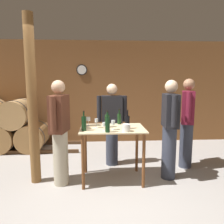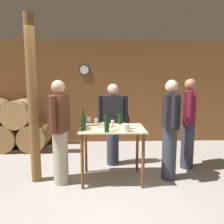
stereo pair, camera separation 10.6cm
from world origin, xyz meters
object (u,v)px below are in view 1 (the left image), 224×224
wine_glass_far_side (113,123)px  wine_bottle_right (119,118)px  wine_bottle_far_right (127,122)px  person_visitor_with_scarf (170,128)px  wine_bottle_center (107,121)px  wine_glass_near_left (88,119)px  wooden_post (32,101)px  person_visitor_near_door (112,123)px  wine_glass_near_center (96,121)px  wine_bottle_left (108,124)px  person_host (187,121)px  wine_glass_near_right (104,125)px  ice_bucket (126,128)px  person_visitor_bearded (60,131)px  wine_bottle_far_left (84,123)px

wine_glass_far_side → wine_bottle_right: bearing=72.9°
wine_bottle_far_right → person_visitor_with_scarf: 0.74m
wine_bottle_center → wine_glass_near_left: (-0.32, 0.14, 0.00)m
wooden_post → person_visitor_near_door: 1.56m
wine_bottle_far_right → wine_glass_near_center: (-0.50, 0.09, -0.00)m
wine_bottle_far_right → wine_bottle_right: bearing=104.5°
wine_bottle_center → wine_glass_far_side: 0.22m
person_visitor_near_door → wine_bottle_left: bearing=-97.3°
wine_bottle_center → wine_bottle_right: wine_bottle_center is taller
person_visitor_near_door → wooden_post: bearing=-152.4°
person_host → person_visitor_near_door: bearing=171.1°
wine_bottle_left → wine_glass_near_right: (-0.05, 0.12, -0.03)m
ice_bucket → person_visitor_near_door: bearing=99.9°
person_visitor_near_door → wine_bottle_center: bearing=-100.6°
wine_glass_far_side → wine_bottle_left: bearing=-121.7°
wine_bottle_far_right → person_visitor_near_door: 0.81m
wine_bottle_right → person_visitor_near_door: person_visitor_near_door is taller
wine_glass_near_right → person_visitor_bearded: 0.71m
wine_bottle_right → wine_glass_near_right: size_ratio=2.12×
wine_bottle_far_right → wooden_post: bearing=177.2°
wine_bottle_far_left → wine_glass_near_right: 0.32m
wine_bottle_far_left → wine_bottle_center: (0.37, 0.23, -0.01)m
wine_bottle_left → person_visitor_near_door: person_visitor_near_door is taller
wine_glass_near_center → person_visitor_bearded: bearing=-167.7°
wine_bottle_right → wine_bottle_far_right: size_ratio=0.90×
wine_glass_near_right → ice_bucket: 0.35m
wine_bottle_far_left → wine_bottle_far_right: size_ratio=1.01×
ice_bucket → wine_bottle_far_left: bearing=172.1°
person_visitor_with_scarf → wine_glass_far_side: bearing=-171.2°
ice_bucket → person_host: 1.45m
wine_bottle_right → person_visitor_bearded: size_ratio=0.16×
wine_bottle_far_left → wine_glass_near_left: size_ratio=2.07×
wine_bottle_far_left → person_host: 2.02m
wine_bottle_far_left → wine_bottle_right: size_ratio=1.13×
wooden_post → wine_glass_near_left: 0.96m
wine_glass_near_left → person_visitor_bearded: 0.55m
wooden_post → wine_bottle_far_right: wooden_post is taller
wine_bottle_center → person_visitor_with_scarf: person_visitor_with_scarf is taller
ice_bucket → person_host: (1.26, 0.73, -0.05)m
wine_bottle_far_left → wine_glass_near_left: 0.38m
wine_bottle_far_right → person_host: bearing=23.8°
ice_bucket → person_visitor_with_scarf: 0.82m
wine_glass_near_center → person_visitor_bearded: 0.61m
wine_bottle_left → person_visitor_near_door: (0.13, 0.99, -0.18)m
wine_glass_far_side → person_host: (1.45, 0.61, -0.11)m
wooden_post → person_visitor_with_scarf: size_ratio=1.60×
wine_bottle_left → person_visitor_near_door: 1.01m
wine_bottle_far_right → wine_bottle_left: bearing=-145.5°
wine_bottle_center → wine_bottle_far_right: bearing=-22.1°
wine_bottle_far_right → wine_glass_near_left: wine_bottle_far_right is taller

